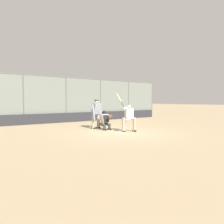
{
  "coord_description": "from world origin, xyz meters",
  "views": [
    {
      "loc": [
        7.19,
        9.11,
        1.7
      ],
      "look_at": [
        -0.15,
        -1.0,
        1.05
      ],
      "focal_mm": 35.0,
      "sensor_mm": 36.0,
      "label": 1
    }
  ],
  "objects_px": {
    "batter_at_plate": "(129,117)",
    "spare_bat_near_backstop": "(129,120)",
    "catcher_behind_plate": "(105,120)",
    "umpire_home": "(96,113)",
    "fielding_glove_on_dirt": "(124,122)"
  },
  "relations": [
    {
      "from": "spare_bat_near_backstop",
      "to": "fielding_glove_on_dirt",
      "type": "bearing_deg",
      "value": 59.39
    },
    {
      "from": "batter_at_plate",
      "to": "spare_bat_near_backstop",
      "type": "xyz_separation_m",
      "value": [
        -4.78,
        -5.65,
        -0.77
      ]
    },
    {
      "from": "catcher_behind_plate",
      "to": "spare_bat_near_backstop",
      "type": "relative_size",
      "value": 1.3
    },
    {
      "from": "batter_at_plate",
      "to": "catcher_behind_plate",
      "type": "distance_m",
      "value": 1.57
    },
    {
      "from": "batter_at_plate",
      "to": "umpire_home",
      "type": "height_order",
      "value": "batter_at_plate"
    },
    {
      "from": "batter_at_plate",
      "to": "catcher_behind_plate",
      "type": "height_order",
      "value": "batter_at_plate"
    },
    {
      "from": "catcher_behind_plate",
      "to": "spare_bat_near_backstop",
      "type": "bearing_deg",
      "value": -149.03
    },
    {
      "from": "fielding_glove_on_dirt",
      "to": "catcher_behind_plate",
      "type": "bearing_deg",
      "value": 36.78
    },
    {
      "from": "catcher_behind_plate",
      "to": "umpire_home",
      "type": "relative_size",
      "value": 0.64
    },
    {
      "from": "umpire_home",
      "to": "spare_bat_near_backstop",
      "type": "relative_size",
      "value": 2.04
    },
    {
      "from": "fielding_glove_on_dirt",
      "to": "spare_bat_near_backstop",
      "type": "bearing_deg",
      "value": -139.1
    },
    {
      "from": "catcher_behind_plate",
      "to": "umpire_home",
      "type": "height_order",
      "value": "umpire_home"
    },
    {
      "from": "batter_at_plate",
      "to": "spare_bat_near_backstop",
      "type": "distance_m",
      "value": 7.44
    },
    {
      "from": "spare_bat_near_backstop",
      "to": "catcher_behind_plate",
      "type": "bearing_deg",
      "value": 56.64
    },
    {
      "from": "batter_at_plate",
      "to": "umpire_home",
      "type": "bearing_deg",
      "value": -59.7
    }
  ]
}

